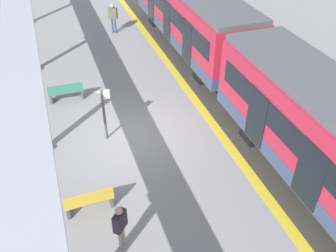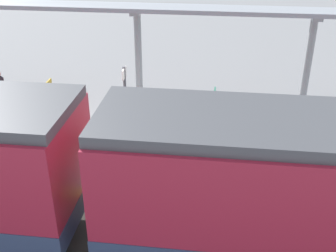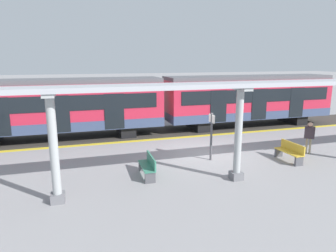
# 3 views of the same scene
# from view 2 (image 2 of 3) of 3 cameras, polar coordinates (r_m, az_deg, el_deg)

# --- Properties ---
(ground_plane) EXTENTS (176.00, 176.00, 0.00)m
(ground_plane) POSITION_cam_2_polar(r_m,az_deg,el_deg) (14.87, -6.72, -1.04)
(ground_plane) COLOR gray
(tactile_edge_strip) EXTENTS (0.38, 33.85, 0.01)m
(tactile_edge_strip) POSITION_cam_2_polar(r_m,az_deg,el_deg) (12.07, -10.50, -8.83)
(tactile_edge_strip) COLOR gold
(tactile_edge_strip) RESTS_ON ground
(trackbed) EXTENTS (3.20, 45.85, 0.01)m
(trackbed) POSITION_cam_2_polar(r_m,az_deg,el_deg) (10.77, -13.28, -14.38)
(trackbed) COLOR #38332D
(trackbed) RESTS_ON ground
(canopy_pillar_second) EXTENTS (1.10, 0.44, 3.59)m
(canopy_pillar_second) POSITION_cam_2_polar(r_m,az_deg,el_deg) (17.03, 18.33, 8.18)
(canopy_pillar_second) COLOR slate
(canopy_pillar_second) RESTS_ON ground
(canopy_pillar_third) EXTENTS (1.10, 0.44, 3.59)m
(canopy_pillar_third) POSITION_cam_2_polar(r_m,az_deg,el_deg) (17.00, -4.01, 9.48)
(canopy_pillar_third) COLOR slate
(canopy_pillar_third) RESTS_ON ground
(canopy_beam) EXTENTS (1.20, 27.43, 0.16)m
(canopy_beam) POSITION_cam_2_polar(r_m,az_deg,el_deg) (16.55, -4.69, 15.58)
(canopy_beam) COLOR #A8AAB2
(canopy_beam) RESTS_ON canopy_pillar_nearest
(bench_near_end) EXTENTS (1.51, 0.48, 0.86)m
(bench_near_end) POSITION_cam_2_polar(r_m,az_deg,el_deg) (17.38, -15.81, 4.04)
(bench_near_end) COLOR gold
(bench_near_end) RESTS_ON ground
(bench_mid_platform) EXTENTS (1.51, 0.48, 0.86)m
(bench_mid_platform) POSITION_cam_2_polar(r_m,az_deg,el_deg) (16.00, 6.59, 2.89)
(bench_mid_platform) COLOR #367F65
(bench_mid_platform) RESTS_ON ground
(platform_info_sign) EXTENTS (0.56, 0.10, 2.20)m
(platform_info_sign) POSITION_cam_2_polar(r_m,az_deg,el_deg) (14.97, -5.80, 4.84)
(platform_info_sign) COLOR #4C4C51
(platform_info_sign) RESTS_ON ground
(passenger_by_the_benches) EXTENTS (0.46, 0.48, 1.59)m
(passenger_by_the_benches) POSITION_cam_2_polar(r_m,az_deg,el_deg) (17.32, -21.65, 5.01)
(passenger_by_the_benches) COLOR gray
(passenger_by_the_benches) RESTS_ON ground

